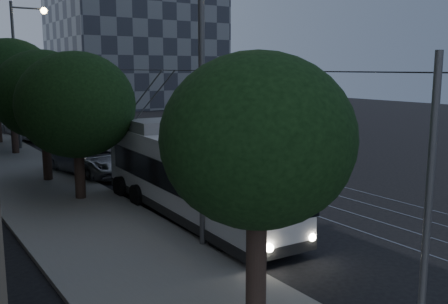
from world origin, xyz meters
name	(u,v)px	position (x,y,z in m)	size (l,w,h in m)	color
ground	(284,208)	(0.00, 0.00, 0.00)	(120.00, 120.00, 0.00)	black
tram_rails	(139,143)	(2.50, 20.00, 0.01)	(4.52, 90.00, 0.02)	gray
overhead_wires	(35,101)	(-4.97, 20.00, 3.47)	(2.23, 90.00, 6.00)	black
building_distant_right	(135,24)	(18.00, 55.00, 12.00)	(22.00, 18.00, 24.00)	#333641
trolleybus	(189,176)	(-3.83, 1.14, 1.62)	(2.95, 11.86, 5.63)	silver
pickup_silver	(93,160)	(-4.30, 10.69, 0.82)	(2.72, 5.90, 1.64)	gray
car_white_a	(72,147)	(-3.78, 16.23, 0.75)	(1.77, 4.41, 1.50)	silver
car_white_b	(72,141)	(-2.73, 19.50, 0.62)	(1.73, 4.26, 1.24)	silver
car_white_c	(37,134)	(-3.87, 24.75, 0.65)	(1.37, 3.92, 1.29)	silver
car_white_d	(17,127)	(-4.30, 29.84, 0.70)	(1.65, 4.11, 1.40)	#BABBBF
tree_0	(258,141)	(-7.00, -7.20, 4.23)	(4.00, 4.00, 6.06)	#32221C
tree_1	(76,105)	(-6.62, 5.73, 4.15)	(4.96, 4.96, 6.40)	#32221C
tree_2	(43,95)	(-6.83, 10.22, 4.38)	(4.87, 4.87, 6.58)	#32221C
tree_3	(11,79)	(-6.50, 19.48, 5.00)	(5.69, 5.69, 7.57)	#32221C
streetlamp_near	(213,78)	(-4.80, -2.08, 5.40)	(2.18, 0.44, 8.86)	#555557
streetlamp_far	(21,62)	(-5.39, 21.37, 6.07)	(2.44, 0.44, 10.09)	#555557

